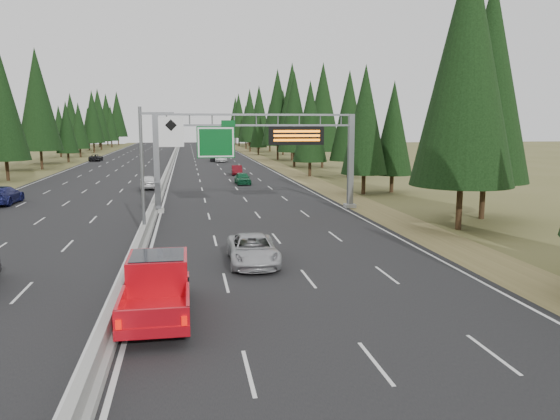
{
  "coord_description": "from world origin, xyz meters",
  "views": [
    {
      "loc": [
        2.67,
        -8.97,
        7.02
      ],
      "look_at": [
        7.64,
        20.0,
        2.4
      ],
      "focal_mm": 35.0,
      "sensor_mm": 36.0,
      "label": 1
    }
  ],
  "objects": [
    {
      "name": "car_ahead_dkred",
      "position": [
        9.56,
        66.86,
        0.74
      ],
      "size": [
        1.59,
        4.07,
        1.32
      ],
      "primitive_type": "imported",
      "rotation": [
        0.0,
        0.0,
        -0.05
      ],
      "color": "#5B0D14",
      "rests_on": "road"
    },
    {
      "name": "car_ahead_white",
      "position": [
        9.09,
        93.97,
        0.74
      ],
      "size": [
        2.54,
        4.89,
        1.31
      ],
      "primitive_type": "imported",
      "rotation": [
        0.0,
        0.0,
        -0.08
      ],
      "color": "white",
      "rests_on": "road"
    },
    {
      "name": "car_onc_far",
      "position": [
        -14.5,
        100.52,
        0.73
      ],
      "size": [
        2.19,
        4.67,
        1.29
      ],
      "primitive_type": "imported",
      "rotation": [
        0.0,
        0.0,
        3.13
      ],
      "color": "black",
      "rests_on": "road"
    },
    {
      "name": "tree_row_right",
      "position": [
        22.01,
        70.61,
        9.29
      ],
      "size": [
        11.62,
        236.44,
        18.91
      ],
      "color": "black",
      "rests_on": "ground"
    },
    {
      "name": "shoulder_left",
      "position": [
        -17.8,
        80.0,
        0.03
      ],
      "size": [
        3.6,
        260.0,
        0.06
      ],
      "primitive_type": "cube",
      "color": "brown",
      "rests_on": "ground"
    },
    {
      "name": "car_onc_white",
      "position": [
        -1.5,
        51.9,
        0.83
      ],
      "size": [
        2.1,
        4.52,
        1.5
      ],
      "primitive_type": "imported",
      "rotation": [
        0.0,
        0.0,
        3.22
      ],
      "color": "white",
      "rests_on": "road"
    },
    {
      "name": "silver_minivan",
      "position": [
        5.84,
        17.59,
        0.8
      ],
      "size": [
        2.51,
        5.25,
        1.45
      ],
      "primitive_type": "imported",
      "rotation": [
        0.0,
        0.0,
        -0.02
      ],
      "color": "#ABACB0",
      "rests_on": "road"
    },
    {
      "name": "red_pickup",
      "position": [
        1.5,
        11.03,
        1.24
      ],
      "size": [
        2.3,
        6.44,
        2.1
      ],
      "color": "black",
      "rests_on": "road"
    },
    {
      "name": "road",
      "position": [
        0.0,
        80.0,
        0.04
      ],
      "size": [
        32.0,
        260.0,
        0.08
      ],
      "primitive_type": "cube",
      "color": "black",
      "rests_on": "ground"
    },
    {
      "name": "car_onc_blue",
      "position": [
        -13.29,
        41.92,
        0.89
      ],
      "size": [
        2.37,
        5.61,
        1.61
      ],
      "primitive_type": "imported",
      "rotation": [
        0.0,
        0.0,
        3.12
      ],
      "color": "navy",
      "rests_on": "road"
    },
    {
      "name": "car_ahead_dkgrey",
      "position": [
        8.26,
        96.54,
        0.84
      ],
      "size": [
        2.6,
        5.38,
        1.51
      ],
      "primitive_type": "imported",
      "rotation": [
        0.0,
        0.0,
        -0.09
      ],
      "color": "black",
      "rests_on": "road"
    },
    {
      "name": "car_ahead_green",
      "position": [
        9.12,
        54.69,
        0.78
      ],
      "size": [
        1.77,
        4.15,
        1.4
      ],
      "primitive_type": "imported",
      "rotation": [
        0.0,
        0.0,
        0.03
      ],
      "color": "#135430",
      "rests_on": "road"
    },
    {
      "name": "sign_gantry",
      "position": [
        8.92,
        34.88,
        5.27
      ],
      "size": [
        16.75,
        0.98,
        7.8
      ],
      "color": "slate",
      "rests_on": "road"
    },
    {
      "name": "hov_sign_pole",
      "position": [
        0.58,
        24.97,
        4.72
      ],
      "size": [
        2.8,
        0.5,
        8.0
      ],
      "color": "slate",
      "rests_on": "road"
    },
    {
      "name": "median_barrier",
      "position": [
        0.0,
        80.0,
        0.41
      ],
      "size": [
        0.7,
        260.0,
        0.85
      ],
      "color": "gray",
      "rests_on": "road"
    },
    {
      "name": "car_ahead_far",
      "position": [
        6.7,
        126.43,
        0.72
      ],
      "size": [
        1.64,
        3.82,
        1.28
      ],
      "primitive_type": "imported",
      "rotation": [
        0.0,
        0.0,
        0.03
      ],
      "color": "black",
      "rests_on": "road"
    },
    {
      "name": "shoulder_right",
      "position": [
        17.8,
        80.0,
        0.03
      ],
      "size": [
        3.6,
        260.0,
        0.06
      ],
      "primitive_type": "cube",
      "color": "olive",
      "rests_on": "ground"
    }
  ]
}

